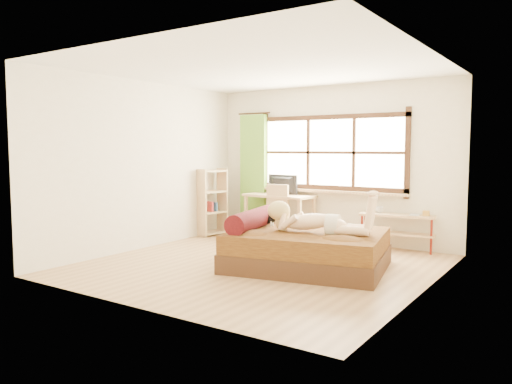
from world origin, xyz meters
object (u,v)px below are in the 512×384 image
Objects in this scene: desk at (279,200)px; bookshelf at (212,202)px; kitten at (267,217)px; bed at (304,248)px; woman at (316,210)px; pipe_shelf at (398,224)px; chair at (274,210)px.

bookshelf is at bearing -156.87° from desk.
bookshelf is at bearing 137.12° from kitten.
bed is 1.63× the size of woman.
bed is at bearing -21.24° from kitten.
kitten reaches higher than pipe_shelf.
woman is 1.42× the size of chair.
woman is at bearing -113.43° from pipe_shelf.
bookshelf is (-1.32, -0.06, 0.07)m from chair.
kitten is (-0.87, 0.15, -0.18)m from woman.
chair is at bearing -175.53° from pipe_shelf.
kitten is at bearing -136.98° from pipe_shelf.
desk is at bearing 117.99° from bed.
bookshelf is at bearing 141.99° from bed.
pipe_shelf is at bearing 57.68° from bed.
desk is at bearing 121.02° from woman.
desk is 2.15m from pipe_shelf.
bed is 1.77× the size of desk.
chair is (0.11, -0.36, -0.14)m from desk.
woman reaches higher than desk.
woman reaches higher than chair.
bookshelf is (-2.65, 1.30, 0.35)m from bed.
woman is (0.20, -0.04, 0.54)m from bed.
bookshelf reaches higher than desk.
chair is at bearing 122.46° from bed.
pipe_shelf is (1.36, 1.73, -0.20)m from kitten.
woman reaches higher than kitten.
kitten is at bearing 158.76° from bed.
pipe_shelf is at bearing 21.90° from bookshelf.
chair is at bearing -69.57° from desk.
chair is at bearing 15.39° from bookshelf.
desk is at bearing 31.83° from bookshelf.
woman is at bearing -38.54° from chair.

